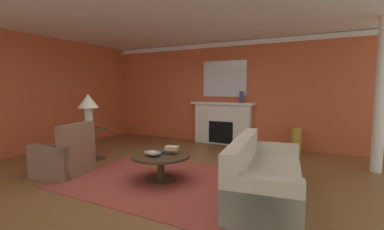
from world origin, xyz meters
name	(u,v)px	position (x,y,z in m)	size (l,w,h in m)	color
ground_plane	(162,176)	(0.00, 0.00, 0.00)	(9.76, 9.76, 0.00)	brown
wall_fireplace	(228,93)	(0.00, 3.31, 1.43)	(8.11, 0.12, 2.86)	#C65633
wall_window	(42,94)	(-3.82, 0.30, 1.43)	(0.12, 7.10, 2.86)	#C65633
ceiling_panel	(170,15)	(0.00, 0.30, 2.89)	(8.11, 7.10, 0.06)	white
crown_moulding	(227,44)	(0.00, 3.23, 2.78)	(8.11, 0.08, 0.12)	white
area_rug	(161,180)	(0.11, -0.21, 0.01)	(3.10, 2.44, 0.01)	#993D33
fireplace	(222,124)	(-0.07, 3.10, 0.56)	(1.80, 0.35, 1.18)	white
mantel_mirror	(225,79)	(-0.07, 3.22, 1.83)	(1.28, 0.04, 1.00)	silver
sofa	(263,177)	(1.83, -0.13, 0.30)	(1.19, 2.21, 0.85)	beige
armchair_near_window	(65,158)	(-1.62, -0.76, 0.31)	(0.93, 0.93, 0.95)	brown
coffee_table	(161,161)	(0.11, -0.21, 0.34)	(1.00, 1.00, 0.45)	#3D2D1E
side_table	(90,142)	(-2.01, 0.15, 0.40)	(0.56, 0.56, 0.70)	#3D2D1E
table_lamp	(88,104)	(-2.01, 0.15, 1.22)	(0.44, 0.44, 0.75)	beige
vase_mantel_right	(241,97)	(0.48, 3.05, 1.33)	(0.10, 0.10, 0.30)	navy
vase_tall_corner	(296,141)	(1.92, 2.80, 0.32)	(0.24, 0.24, 0.65)	#B7892D
book_red_cover	(157,153)	(0.02, -0.20, 0.47)	(0.21, 0.19, 0.04)	navy
book_art_folio	(153,153)	(0.05, -0.36, 0.51)	(0.24, 0.17, 0.03)	tan
book_small_novel	(172,148)	(0.26, -0.08, 0.55)	(0.22, 0.17, 0.06)	tan
column_white	(381,96)	(3.43, 2.07, 1.43)	(0.20, 0.20, 2.86)	white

